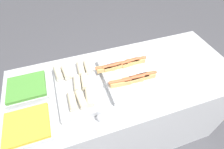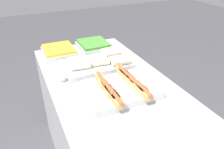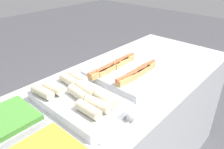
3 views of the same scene
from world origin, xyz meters
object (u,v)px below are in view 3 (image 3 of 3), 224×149
Objects in this scene: tray_wraps at (78,99)px; tray_side_back at (5,124)px; tray_hotdogs at (123,74)px; serving_spoon_near at (128,120)px.

tray_wraps is 1.77× the size of tray_side_back.
tray_wraps reaches higher than tray_side_back.
tray_hotdogs and tray_wraps have the same top height.
tray_side_back is 1.21× the size of serving_spoon_near.
serving_spoon_near is (0.06, -0.28, -0.02)m from tray_wraps.
tray_wraps is 0.29m from serving_spoon_near.
tray_hotdogs is at bearing -0.24° from tray_wraps.
tray_wraps is at bearing 179.76° from tray_hotdogs.
tray_hotdogs is 0.72m from tray_side_back.
tray_hotdogs reaches higher than serving_spoon_near.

